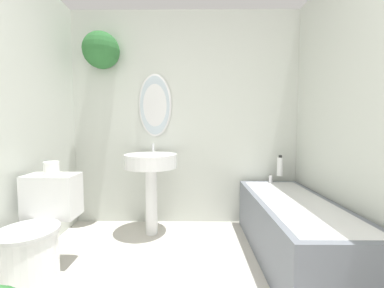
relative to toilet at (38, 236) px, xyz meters
name	(u,v)px	position (x,y,z in m)	size (l,w,h in m)	color
wall_back	(174,110)	(0.89, 1.08, 0.97)	(2.66, 0.38, 2.40)	silver
toilet	(38,236)	(0.00, 0.00, 0.00)	(0.39, 0.59, 0.74)	white
pedestal_sink	(151,169)	(0.67, 0.76, 0.34)	(0.53, 0.53, 0.93)	white
bathtub	(294,229)	(1.95, 0.29, -0.07)	(0.63, 1.45, 0.58)	slate
shampoo_bottle	(280,166)	(2.05, 0.93, 0.35)	(0.06, 0.06, 0.22)	white
bath_mat	(133,280)	(0.67, 0.00, -0.32)	(0.63, 0.43, 0.02)	silver
toilet_paper_roll	(51,168)	(0.00, 0.19, 0.45)	(0.11, 0.11, 0.10)	white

